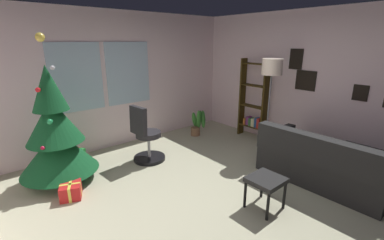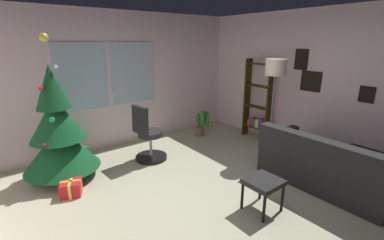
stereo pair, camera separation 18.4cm
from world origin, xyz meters
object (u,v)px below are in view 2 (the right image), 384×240
object	(u,v)px
gift_box_red	(71,188)
gift_box_green	(78,155)
couch	(337,166)
footstool	(263,184)
potted_plant	(202,123)
office_chair	(148,139)
bookshelf	(258,105)
floor_lamp	(275,74)
holiday_tree	(58,133)

from	to	relation	value
gift_box_red	gift_box_green	xyz separation A→B (m)	(0.37, 1.02, 0.03)
couch	footstool	xyz separation A→B (m)	(-1.42, 0.25, 0.08)
couch	potted_plant	distance (m)	2.85
gift_box_green	office_chair	world-z (taller)	office_chair
couch	gift_box_red	xyz separation A→B (m)	(-3.24, 2.09, -0.18)
bookshelf	floor_lamp	xyz separation A→B (m)	(-0.47, -0.69, 0.75)
holiday_tree	gift_box_green	xyz separation A→B (m)	(0.33, 0.43, -0.61)
office_chair	potted_plant	bearing A→B (deg)	14.62
gift_box_red	floor_lamp	bearing A→B (deg)	-13.47
gift_box_green	floor_lamp	xyz separation A→B (m)	(2.97, -1.82, 1.37)
footstool	office_chair	bearing A→B (deg)	101.07
bookshelf	office_chair	bearing A→B (deg)	169.53
footstool	floor_lamp	distance (m)	2.16
gift_box_green	bookshelf	world-z (taller)	bookshelf
floor_lamp	potted_plant	xyz separation A→B (m)	(-0.37, 1.55, -1.21)
holiday_tree	bookshelf	bearing A→B (deg)	-10.55
holiday_tree	office_chair	xyz separation A→B (m)	(1.35, -0.26, -0.33)
bookshelf	potted_plant	bearing A→B (deg)	134.55
footstool	office_chair	xyz separation A→B (m)	(-0.43, 2.17, 0.04)
footstool	floor_lamp	bearing A→B (deg)	34.43
holiday_tree	gift_box_red	xyz separation A→B (m)	(-0.04, -0.59, -0.63)
footstool	holiday_tree	xyz separation A→B (m)	(-1.78, 2.43, 0.37)
gift_box_green	bookshelf	xyz separation A→B (m)	(3.44, -1.13, 0.62)
couch	gift_box_green	world-z (taller)	couch
gift_box_red	gift_box_green	world-z (taller)	gift_box_green
footstool	gift_box_red	size ratio (longest dim) A/B	1.19
footstool	holiday_tree	distance (m)	3.03
office_chair	holiday_tree	bearing A→B (deg)	169.32
gift_box_green	potted_plant	world-z (taller)	potted_plant
footstool	holiday_tree	bearing A→B (deg)	126.19
couch	holiday_tree	xyz separation A→B (m)	(-3.20, 2.68, 0.45)
gift_box_red	gift_box_green	bearing A→B (deg)	70.30
gift_box_red	potted_plant	bearing A→B (deg)	14.15
office_chair	floor_lamp	world-z (taller)	floor_lamp
gift_box_red	office_chair	xyz separation A→B (m)	(1.39, 0.34, 0.30)
footstool	floor_lamp	size ratio (longest dim) A/B	0.24
floor_lamp	footstool	bearing A→B (deg)	-145.57
footstool	floor_lamp	world-z (taller)	floor_lamp
footstool	office_chair	distance (m)	2.22
gift_box_green	office_chair	distance (m)	1.27
gift_box_green	bookshelf	bearing A→B (deg)	-18.23
office_chair	floor_lamp	distance (m)	2.50
couch	holiday_tree	size ratio (longest dim) A/B	0.83
floor_lamp	bookshelf	bearing A→B (deg)	55.74
potted_plant	couch	bearing A→B (deg)	-84.43
office_chair	floor_lamp	bearing A→B (deg)	-30.34
couch	footstool	size ratio (longest dim) A/B	4.22
office_chair	gift_box_green	bearing A→B (deg)	146.21
holiday_tree	potted_plant	bearing A→B (deg)	3.02
floor_lamp	potted_plant	bearing A→B (deg)	103.51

